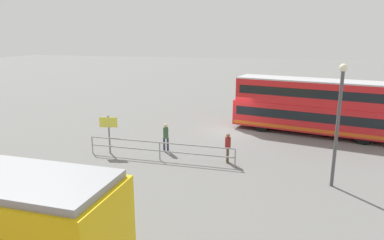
{
  "coord_description": "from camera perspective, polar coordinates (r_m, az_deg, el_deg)",
  "views": [
    {
      "loc": [
        -3.23,
        24.89,
        7.12
      ],
      "look_at": [
        1.63,
        5.83,
        2.25
      ],
      "focal_mm": 32.68,
      "sensor_mm": 36.0,
      "label": 1
    }
  ],
  "objects": [
    {
      "name": "ground_plane",
      "position": [
        26.09,
        6.64,
        -2.02
      ],
      "size": [
        160.0,
        160.0,
        0.0
      ],
      "primitive_type": "plane",
      "color": "slate"
    },
    {
      "name": "double_decker_bus",
      "position": [
        26.55,
        19.64,
        2.05
      ],
      "size": [
        12.04,
        5.08,
        3.97
      ],
      "color": "red",
      "rests_on": "ground"
    },
    {
      "name": "pedestrian_near_railing",
      "position": [
        21.55,
        -4.29,
        -2.53
      ],
      "size": [
        0.39,
        0.39,
        1.78
      ],
      "color": "#33384C",
      "rests_on": "ground"
    },
    {
      "name": "pedestrian_crossing",
      "position": [
        19.79,
        5.87,
        -4.21
      ],
      "size": [
        0.38,
        0.38,
        1.71
      ],
      "color": "#4C3F2D",
      "rests_on": "ground"
    },
    {
      "name": "pedestrian_railing",
      "position": [
        20.24,
        -5.3,
        -4.51
      ],
      "size": [
        8.81,
        0.23,
        1.08
      ],
      "color": "gray",
      "rests_on": "ground"
    },
    {
      "name": "info_sign",
      "position": [
        21.65,
        -13.45,
        -1.17
      ],
      "size": [
        1.07,
        0.26,
        2.36
      ],
      "color": "slate",
      "rests_on": "ground"
    },
    {
      "name": "street_lamp",
      "position": [
        17.33,
        22.8,
        0.67
      ],
      "size": [
        0.36,
        0.36,
        5.84
      ],
      "color": "#4C4C51",
      "rests_on": "ground"
    }
  ]
}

